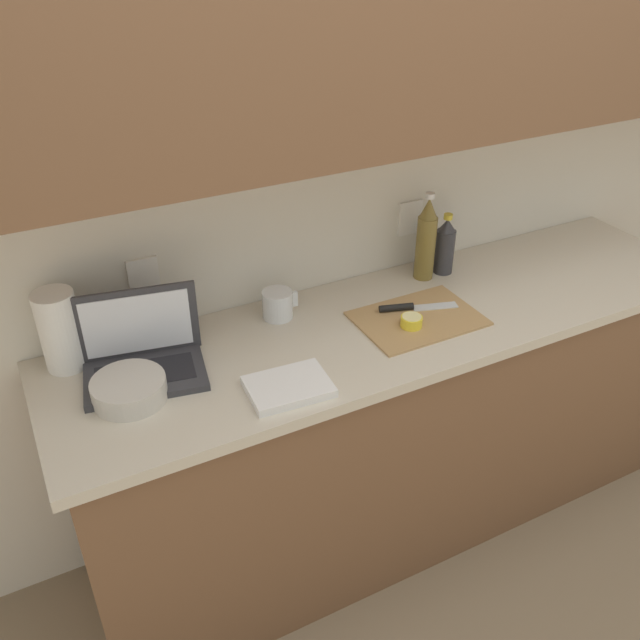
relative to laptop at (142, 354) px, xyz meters
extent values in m
plane|color=#847056|center=(0.80, -0.09, -0.96)|extent=(12.00, 12.00, 0.00)
cube|color=silver|center=(0.80, 0.24, 0.34)|extent=(5.20, 0.06, 2.60)
cube|color=white|center=(0.08, 0.20, 0.12)|extent=(0.09, 0.01, 0.12)
cube|color=white|center=(1.00, 0.20, 0.12)|extent=(0.09, 0.01, 0.12)
cube|color=brown|center=(0.80, 0.05, 0.81)|extent=(4.42, 0.32, 0.70)
cube|color=brown|center=(0.80, -0.09, -0.52)|extent=(2.16, 0.55, 0.87)
cube|color=beige|center=(0.80, -0.09, -0.07)|extent=(2.23, 0.59, 0.03)
cube|color=#9EA3A8|center=(1.66, -0.06, -0.14)|extent=(0.39, 0.38, 0.16)
cube|color=#333338|center=(-0.01, -0.04, -0.05)|extent=(0.36, 0.27, 0.02)
cube|color=black|center=(-0.01, -0.04, -0.03)|extent=(0.28, 0.17, 0.00)
cube|color=#333338|center=(0.01, 0.06, 0.07)|extent=(0.33, 0.07, 0.21)
cube|color=white|center=(0.01, 0.05, 0.07)|extent=(0.29, 0.06, 0.18)
cube|color=tan|center=(0.83, -0.13, -0.05)|extent=(0.38, 0.27, 0.01)
cube|color=silver|center=(0.91, -0.10, -0.05)|extent=(0.15, 0.08, 0.00)
cylinder|color=black|center=(0.79, -0.06, -0.04)|extent=(0.11, 0.05, 0.02)
cylinder|color=yellow|center=(0.78, -0.16, -0.03)|extent=(0.07, 0.07, 0.03)
cylinder|color=#F4EAA3|center=(0.78, -0.16, -0.01)|extent=(0.06, 0.06, 0.00)
cylinder|color=#333338|center=(1.08, 0.09, 0.02)|extent=(0.07, 0.07, 0.16)
cone|color=#333338|center=(1.08, 0.09, 0.12)|extent=(0.06, 0.06, 0.04)
cylinder|color=gold|center=(1.08, 0.09, 0.15)|extent=(0.03, 0.03, 0.02)
cylinder|color=olive|center=(1.00, 0.09, 0.06)|extent=(0.07, 0.07, 0.22)
cone|color=olive|center=(1.00, 0.09, 0.20)|extent=(0.06, 0.06, 0.07)
cylinder|color=white|center=(1.00, 0.09, 0.24)|extent=(0.03, 0.03, 0.02)
cylinder|color=silver|center=(0.45, 0.09, -0.01)|extent=(0.10, 0.10, 0.09)
cube|color=silver|center=(0.51, 0.09, -0.01)|extent=(0.02, 0.01, 0.05)
cylinder|color=beige|center=(-0.07, -0.11, -0.02)|extent=(0.20, 0.20, 0.06)
cylinder|color=white|center=(-0.18, 0.12, 0.06)|extent=(0.11, 0.11, 0.23)
cube|color=white|center=(0.32, -0.27, -0.04)|extent=(0.23, 0.18, 0.02)
camera|label=1|loc=(-0.26, -1.58, 1.07)|focal=38.00mm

